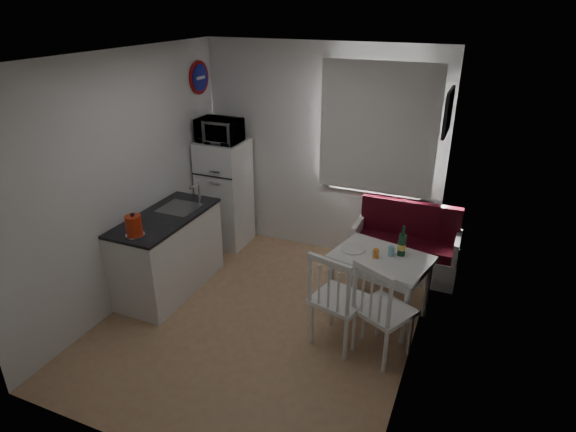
# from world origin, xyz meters

# --- Properties ---
(floor) EXTENTS (3.00, 3.50, 0.02)m
(floor) POSITION_xyz_m (0.00, 0.00, 0.00)
(floor) COLOR tan
(floor) RESTS_ON ground
(ceiling) EXTENTS (3.00, 3.50, 0.02)m
(ceiling) POSITION_xyz_m (0.00, 0.00, 2.60)
(ceiling) COLOR white
(ceiling) RESTS_ON wall_back
(wall_back) EXTENTS (3.00, 0.02, 2.60)m
(wall_back) POSITION_xyz_m (0.00, 1.75, 1.30)
(wall_back) COLOR white
(wall_back) RESTS_ON floor
(wall_front) EXTENTS (3.00, 0.02, 2.60)m
(wall_front) POSITION_xyz_m (0.00, -1.75, 1.30)
(wall_front) COLOR white
(wall_front) RESTS_ON floor
(wall_left) EXTENTS (0.02, 3.50, 2.60)m
(wall_left) POSITION_xyz_m (-1.50, 0.00, 1.30)
(wall_left) COLOR white
(wall_left) RESTS_ON floor
(wall_right) EXTENTS (0.02, 3.50, 2.60)m
(wall_right) POSITION_xyz_m (1.50, 0.00, 1.30)
(wall_right) COLOR white
(wall_right) RESTS_ON floor
(window) EXTENTS (1.22, 0.06, 1.47)m
(window) POSITION_xyz_m (0.70, 1.72, 1.62)
(window) COLOR white
(window) RESTS_ON wall_back
(curtain) EXTENTS (1.35, 0.02, 1.50)m
(curtain) POSITION_xyz_m (0.70, 1.65, 1.68)
(curtain) COLOR white
(curtain) RESTS_ON wall_back
(kitchen_counter) EXTENTS (0.62, 1.32, 1.16)m
(kitchen_counter) POSITION_xyz_m (-1.20, 0.16, 0.46)
(kitchen_counter) COLOR white
(kitchen_counter) RESTS_ON floor
(wall_sign) EXTENTS (0.03, 0.40, 0.40)m
(wall_sign) POSITION_xyz_m (-1.47, 1.45, 2.15)
(wall_sign) COLOR navy
(wall_sign) RESTS_ON wall_left
(picture_frame) EXTENTS (0.04, 0.52, 0.42)m
(picture_frame) POSITION_xyz_m (1.48, 1.10, 2.05)
(picture_frame) COLOR black
(picture_frame) RESTS_ON wall_right
(bench) EXTENTS (1.21, 0.47, 0.87)m
(bench) POSITION_xyz_m (1.17, 1.51, 0.29)
(bench) COLOR white
(bench) RESTS_ON floor
(dining_table) EXTENTS (1.05, 0.84, 0.69)m
(dining_table) POSITION_xyz_m (1.08, 0.55, 0.62)
(dining_table) COLOR white
(dining_table) RESTS_ON floor
(chair_left) EXTENTS (0.56, 0.55, 0.53)m
(chair_left) POSITION_xyz_m (0.83, -0.12, 0.61)
(chair_left) COLOR white
(chair_left) RESTS_ON floor
(chair_right) EXTENTS (0.60, 0.61, 0.52)m
(chair_right) POSITION_xyz_m (1.25, -0.12, 0.60)
(chair_right) COLOR white
(chair_right) RESTS_ON floor
(fridge) EXTENTS (0.56, 0.56, 1.41)m
(fridge) POSITION_xyz_m (-1.18, 1.40, 0.70)
(fridge) COLOR white
(fridge) RESTS_ON floor
(microwave) EXTENTS (0.52, 0.35, 0.29)m
(microwave) POSITION_xyz_m (-1.18, 1.35, 1.55)
(microwave) COLOR white
(microwave) RESTS_ON fridge
(kettle) EXTENTS (0.19, 0.19, 0.25)m
(kettle) POSITION_xyz_m (-1.15, -0.38, 1.02)
(kettle) COLOR red
(kettle) RESTS_ON kitchen_counter
(wine_bottle) EXTENTS (0.08, 0.08, 0.32)m
(wine_bottle) POSITION_xyz_m (1.25, 0.65, 0.85)
(wine_bottle) COLOR #154427
(wine_bottle) RESTS_ON dining_table
(drinking_glass_orange) EXTENTS (0.06, 0.06, 0.09)m
(drinking_glass_orange) POSITION_xyz_m (1.03, 0.50, 0.74)
(drinking_glass_orange) COLOR orange
(drinking_glass_orange) RESTS_ON dining_table
(drinking_glass_blue) EXTENTS (0.06, 0.06, 0.10)m
(drinking_glass_blue) POSITION_xyz_m (1.16, 0.60, 0.74)
(drinking_glass_blue) COLOR #84CDE1
(drinking_glass_blue) RESTS_ON dining_table
(plate) EXTENTS (0.25, 0.25, 0.02)m
(plate) POSITION_xyz_m (0.78, 0.57, 0.70)
(plate) COLOR white
(plate) RESTS_ON dining_table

